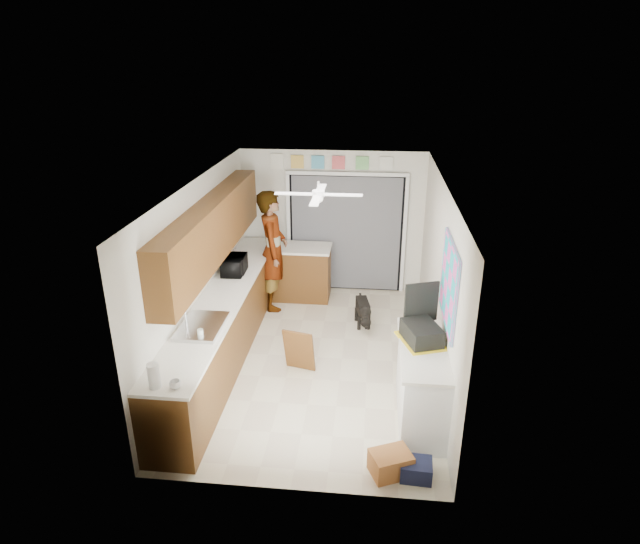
{
  "coord_description": "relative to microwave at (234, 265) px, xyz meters",
  "views": [
    {
      "loc": [
        0.71,
        -6.53,
        4.02
      ],
      "look_at": [
        0.0,
        0.4,
        1.15
      ],
      "focal_mm": 30.0,
      "sensor_mm": 36.0,
      "label": 1
    }
  ],
  "objects": [
    {
      "name": "wall_front",
      "position": [
        1.33,
        -3.23,
        0.18
      ],
      "size": [
        3.2,
        0.0,
        3.2
      ],
      "primitive_type": "plane",
      "rotation": [
        -1.57,
        0.0,
        0.0
      ],
      "color": "silver",
      "rests_on": "ground"
    },
    {
      "name": "wall_left",
      "position": [
        -0.27,
        -0.73,
        0.18
      ],
      "size": [
        0.0,
        5.0,
        5.0
      ],
      "primitive_type": "plane",
      "rotation": [
        1.57,
        0.0,
        1.57
      ],
      "color": "silver",
      "rests_on": "ground"
    },
    {
      "name": "right_counter_base",
      "position": [
        2.68,
        -1.93,
        -0.62
      ],
      "size": [
        0.5,
        1.4,
        0.9
      ],
      "primitive_type": "cube",
      "color": "white",
      "rests_on": "floor"
    },
    {
      "name": "upper_cabinets",
      "position": [
        -0.11,
        -0.53,
        0.73
      ],
      "size": [
        0.32,
        4.0,
        0.8
      ],
      "primitive_type": "cube",
      "color": "brown",
      "rests_on": "wall_left"
    },
    {
      "name": "right_counter_top",
      "position": [
        2.67,
        -1.93,
        -0.15
      ],
      "size": [
        0.54,
        1.44,
        0.04
      ],
      "primitive_type": "cube",
      "color": "white",
      "rests_on": "right_counter_base"
    },
    {
      "name": "left_countertop",
      "position": [
        0.04,
        -0.73,
        -0.15
      ],
      "size": [
        0.62,
        4.8,
        0.04
      ],
      "primitive_type": "cube",
      "color": "white",
      "rests_on": "left_base_cabinets"
    },
    {
      "name": "jar_b",
      "position": [
        0.09,
        -1.96,
        -0.08
      ],
      "size": [
        0.09,
        0.09,
        0.1
      ],
      "primitive_type": "cylinder",
      "rotation": [
        0.0,
        0.0,
        -0.41
      ],
      "color": "silver",
      "rests_on": "left_countertop"
    },
    {
      "name": "peninsula_top",
      "position": [
        0.83,
        1.27,
        -0.15
      ],
      "size": [
        1.04,
        0.64,
        0.04
      ],
      "primitive_type": "cube",
      "color": "white",
      "rests_on": "peninsula_base"
    },
    {
      "name": "suitcase",
      "position": [
        2.65,
        -1.78,
        -0.03
      ],
      "size": [
        0.5,
        0.57,
        0.21
      ],
      "primitive_type": "cube",
      "rotation": [
        0.0,
        0.0,
        0.34
      ],
      "color": "black",
      "rests_on": "right_counter_top"
    },
    {
      "name": "cardboard_box",
      "position": [
        2.32,
        -2.9,
        -0.95
      ],
      "size": [
        0.49,
        0.44,
        0.25
      ],
      "primitive_type": "cube",
      "rotation": [
        0.0,
        0.0,
        0.41
      ],
      "color": "#9E5C31",
      "rests_on": "floor"
    },
    {
      "name": "door_trim_left",
      "position": [
        0.56,
        1.71,
        -0.02
      ],
      "size": [
        0.06,
        0.04,
        2.1
      ],
      "primitive_type": "cube",
      "color": "white",
      "rests_on": "wall_back"
    },
    {
      "name": "left_base_cabinets",
      "position": [
        0.03,
        -0.73,
        -0.62
      ],
      "size": [
        0.6,
        4.8,
        0.9
      ],
      "primitive_type": "cube",
      "color": "brown",
      "rests_on": "floor"
    },
    {
      "name": "header_frame_0",
      "position": [
        0.73,
        1.74,
        1.23
      ],
      "size": [
        0.22,
        0.02,
        0.22
      ],
      "primitive_type": "cube",
      "color": "gold",
      "rests_on": "wall_back"
    },
    {
      "name": "ceiling_fan",
      "position": [
        1.33,
        -0.53,
        1.25
      ],
      "size": [
        1.14,
        1.14,
        0.24
      ],
      "primitive_type": "cube",
      "color": "white",
      "rests_on": "ceiling"
    },
    {
      "name": "back_opening_recess",
      "position": [
        1.58,
        1.74,
        -0.02
      ],
      "size": [
        2.0,
        0.06,
        2.1
      ],
      "primitive_type": "cube",
      "color": "black",
      "rests_on": "wall_back"
    },
    {
      "name": "curtain_panel",
      "position": [
        1.58,
        1.7,
        -0.02
      ],
      "size": [
        1.9,
        0.03,
        2.05
      ],
      "primitive_type": "cube",
      "color": "slate",
      "rests_on": "wall_back"
    },
    {
      "name": "dog",
      "position": [
        1.93,
        0.32,
        -0.84
      ],
      "size": [
        0.36,
        0.64,
        0.47
      ],
      "primitive_type": "cube",
      "rotation": [
        0.0,
        0.0,
        0.18
      ],
      "color": "black",
      "rests_on": "floor"
    },
    {
      "name": "abstract_painting",
      "position": [
        2.91,
        -1.73,
        0.58
      ],
      "size": [
        0.03,
        1.15,
        0.95
      ],
      "primitive_type": "cube",
      "color": "#E353B2",
      "rests_on": "wall_right"
    },
    {
      "name": "door_trim_head",
      "position": [
        1.58,
        1.71,
        1.05
      ],
      "size": [
        2.1,
        0.04,
        0.06
      ],
      "primitive_type": "cube",
      "color": "white",
      "rests_on": "wall_back"
    },
    {
      "name": "suitcase_lid",
      "position": [
        2.65,
        -1.49,
        0.22
      ],
      "size": [
        0.41,
        0.17,
        0.5
      ],
      "primitive_type": "cube",
      "rotation": [
        0.0,
        0.0,
        0.34
      ],
      "color": "black",
      "rests_on": "suitcase"
    },
    {
      "name": "header_frame_3",
      "position": [
        1.83,
        1.74,
        1.23
      ],
      "size": [
        0.22,
        0.02,
        0.22
      ],
      "primitive_type": "cube",
      "color": "#6EB869",
      "rests_on": "wall_back"
    },
    {
      "name": "microwave",
      "position": [
        0.0,
        0.0,
        0.0
      ],
      "size": [
        0.34,
        0.49,
        0.26
      ],
      "primitive_type": "imported",
      "rotation": [
        0.0,
        0.0,
        1.6
      ],
      "color": "black",
      "rests_on": "left_countertop"
    },
    {
      "name": "header_frame_2",
      "position": [
        1.43,
        1.74,
        1.23
      ],
      "size": [
        0.22,
        0.02,
        0.22
      ],
      "primitive_type": "cube",
      "color": "#D14E54",
      "rests_on": "wall_back"
    },
    {
      "name": "route66_sign",
      "position": [
        0.38,
        1.74,
        1.23
      ],
      "size": [
        0.22,
        0.02,
        0.26
      ],
      "primitive_type": "cube",
      "color": "silver",
      "rests_on": "wall_back"
    },
    {
      "name": "cup",
      "position": [
        0.16,
        -2.98,
        -0.09
      ],
      "size": [
        0.12,
        0.12,
        0.09
      ],
      "primitive_type": "imported",
      "rotation": [
        0.0,
        0.0,
        0.04
      ],
      "color": "white",
      "rests_on": "left_countertop"
    },
    {
      "name": "ceiling",
      "position": [
        1.33,
        -0.73,
        1.43
      ],
      "size": [
        5.0,
        5.0,
        0.0
      ],
      "primitive_type": "plane",
      "rotation": [
        3.14,
        0.0,
        0.0
      ],
      "color": "white",
      "rests_on": "ground"
    },
    {
      "name": "wall_back",
      "position": [
        1.33,
        1.77,
        0.18
      ],
      "size": [
        3.2,
        0.0,
        3.2
      ],
      "primitive_type": "plane",
      "rotation": [
        1.57,
        0.0,
        0.0
      ],
      "color": "silver",
      "rests_on": "ground"
    },
    {
      "name": "paper_towel_roll",
      "position": [
        -0.05,
        -2.98,
        -0.0
      ],
      "size": [
        0.13,
        0.13,
        0.26
      ],
      "primitive_type": "cylinder",
      "rotation": [
        0.0,
        0.0,
        -0.08
      ],
      "color": "white",
      "rests_on": "left_countertop"
    },
    {
      "name": "suitcase_rim",
      "position": [
        2.65,
        -1.78,
        -0.14
      ],
      "size": [
        0.61,
        0.69,
        0.02
      ],
      "primitive_type": "cube",
      "rotation": [
        0.0,
        0.0,
        0.34
      ],
      "color": "yellow",
      "rests_on": "suitcase"
    },
    {
      "name": "header_frame_4",
      "position": [
        2.23,
        1.74,
        1.23
      ],
      "size": [
        0.22,
        0.02,
        0.22
      ],
      "primitive_type": "cube",
      "color": "silver",
      "rests_on": "wall_back"
    },
    {
      "name": "sink_basin",
      "position": [
        0.04,
        -1.73,
        -0.12
      ],
      "size": [
        0.5,
        0.76,
        0.06
      ],
      "primitive_type": "cube",
      "color": "silver",
      "rests_on": "left_countertop"
    },
    {
      "name": "door_trim_right",
      "position": [
        2.6,
        1.71,
        -0.02
      ],
      "size": [
        0.06,
        0.04,
        2.1
      ],
      "primitive_type": "cube",
      "color": "white",
      "rests_on": "wall_back"
    },
    {
      "name": "header_frame_1",
      "position": [
        1.08,
        1.74,
        1.23
      ],
      "size": [
        0.22,
        0.02,
        0.22
      ],
      "primitive_type": "cube",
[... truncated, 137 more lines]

